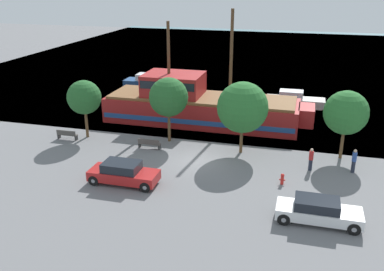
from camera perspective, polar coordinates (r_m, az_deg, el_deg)
ground_plane at (r=32.49m, az=0.69°, el=-3.34°), size 160.00×160.00×0.00m
water_surface at (r=74.31m, az=9.36°, el=10.13°), size 80.00×80.00×0.00m
pirate_ship at (r=40.50m, az=0.84°, el=4.04°), size 19.35×5.26×10.51m
moored_boat_dockside at (r=53.92m, az=-5.38°, el=7.06°), size 7.13×2.19×1.66m
moored_boat_outer at (r=47.25m, az=13.47°, el=4.61°), size 6.18×2.01×1.63m
parked_car_curb_front at (r=25.46m, az=16.46°, el=-9.62°), size 4.73×1.81×1.46m
parked_car_curb_mid at (r=29.11m, az=-9.15°, el=-4.95°), size 4.66×1.88×1.52m
fire_hydrant at (r=29.40m, az=11.95°, el=-5.63°), size 0.42×0.25×0.76m
bench_promenade_east at (r=37.92m, az=-16.34°, el=0.11°), size 1.77×0.45×0.85m
bench_promenade_west at (r=34.62m, az=-5.73°, el=-1.09°), size 1.82×0.45×0.85m
pedestrian_walking_near at (r=31.74m, az=15.57°, el=-3.06°), size 0.32×0.32×1.68m
pedestrian_walking_far at (r=32.33m, az=20.79°, el=-3.16°), size 0.32×0.32×1.76m
tree_row_east at (r=37.18m, az=-14.19°, el=4.94°), size 2.87×2.87×4.99m
tree_row_mideast at (r=35.06m, az=-3.14°, el=5.12°), size 3.22×3.22×5.46m
tree_row_midwest at (r=32.91m, az=6.76°, el=3.73°), size 3.94×3.94×5.69m
tree_row_west at (r=33.65m, az=19.85°, el=2.87°), size 3.29×3.29×5.29m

